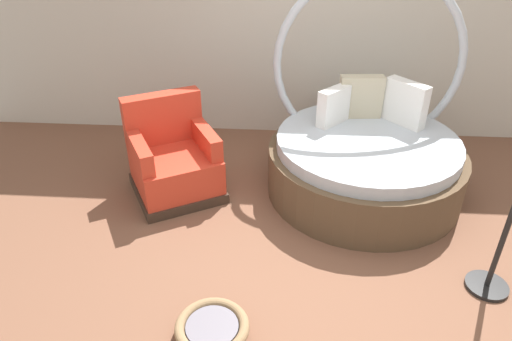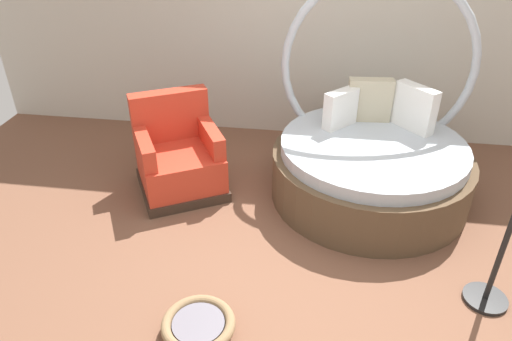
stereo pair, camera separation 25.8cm
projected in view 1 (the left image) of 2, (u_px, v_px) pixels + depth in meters
The scene contains 5 objects.
ground_plane at pixel (308, 262), 3.88m from camera, with size 8.00×8.00×0.02m, color brown.
back_wall at pixel (310, 22), 5.25m from camera, with size 8.00×0.12×2.67m, color beige.
round_daybed at pixel (365, 152), 4.61m from camera, with size 1.89×1.89×2.07m.
red_armchair at pixel (173, 161), 4.60m from camera, with size 1.08×1.08×0.94m.
pet_basket at pixel (212, 329), 3.19m from camera, with size 0.51×0.51×0.13m.
Camera 1 is at (-0.23, -2.93, 2.66)m, focal length 32.98 mm.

